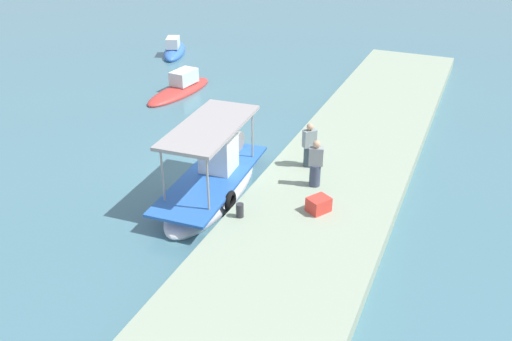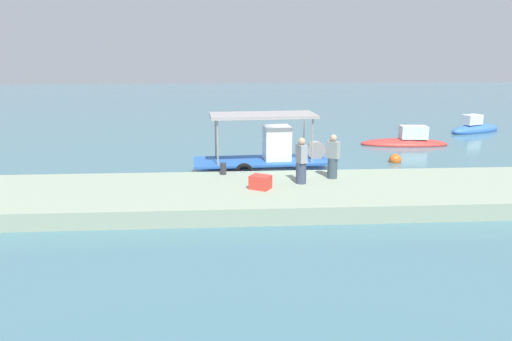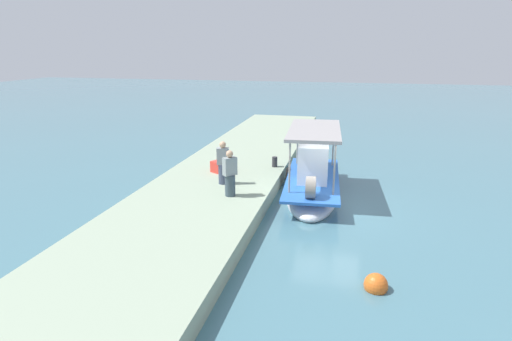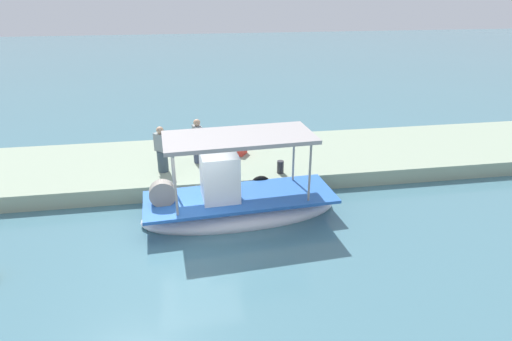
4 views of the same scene
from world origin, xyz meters
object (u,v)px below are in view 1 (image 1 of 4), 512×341
(main_fishing_boat, at_px, (213,181))
(fisherman_by_crate, at_px, (316,165))
(fisherman_near_bollard, at_px, (309,147))
(mooring_bollard, at_px, (240,210))
(cargo_crate, at_px, (319,204))
(marker_buoy, at_px, (236,117))
(moored_boat_near, at_px, (174,50))
(moored_boat_mid, at_px, (180,89))

(main_fishing_boat, relative_size, fisherman_by_crate, 3.71)
(main_fishing_boat, relative_size, fisherman_near_bollard, 3.73)
(mooring_bollard, relative_size, cargo_crate, 0.68)
(mooring_bollard, relative_size, marker_buoy, 0.77)
(marker_buoy, distance_m, moored_boat_near, 11.98)
(main_fishing_boat, bearing_deg, cargo_crate, -97.08)
(main_fishing_boat, height_order, fisherman_near_bollard, main_fishing_boat)
(fisherman_near_bollard, xyz_separation_m, marker_buoy, (4.25, 5.01, -1.23))
(main_fishing_boat, bearing_deg, fisherman_by_crate, -73.03)
(moored_boat_near, bearing_deg, mooring_bollard, -143.00)
(fisherman_by_crate, relative_size, moored_boat_mid, 0.33)
(moored_boat_near, xyz_separation_m, moored_boat_mid, (-6.28, -4.17, -0.06))
(cargo_crate, xyz_separation_m, marker_buoy, (7.11, 6.31, -0.70))
(cargo_crate, distance_m, moored_boat_mid, 14.13)
(mooring_bollard, distance_m, moored_boat_near, 21.09)
(main_fishing_boat, height_order, moored_boat_near, main_fishing_boat)
(main_fishing_boat, relative_size, mooring_bollard, 13.78)
(fisherman_by_crate, xyz_separation_m, marker_buoy, (5.56, 5.68, -1.23))
(cargo_crate, bearing_deg, moored_boat_mid, 49.11)
(cargo_crate, bearing_deg, mooring_bollard, 121.16)
(fisherman_by_crate, xyz_separation_m, moored_boat_mid, (7.69, 10.04, -1.17))
(fisherman_near_bollard, xyz_separation_m, mooring_bollard, (-4.17, 0.86, -0.54))
(main_fishing_boat, distance_m, mooring_bollard, 2.64)
(mooring_bollard, bearing_deg, main_fishing_boat, 46.28)
(mooring_bollard, bearing_deg, fisherman_by_crate, -28.12)
(fisherman_by_crate, height_order, moored_boat_near, fisherman_by_crate)
(main_fishing_boat, height_order, fisherman_by_crate, main_fishing_boat)
(marker_buoy, bearing_deg, main_fishing_boat, -161.16)
(fisherman_by_crate, distance_m, mooring_bollard, 3.29)
(main_fishing_boat, height_order, marker_buoy, main_fishing_boat)
(moored_boat_near, relative_size, moored_boat_mid, 0.85)
(moored_boat_mid, bearing_deg, moored_boat_near, 33.60)
(marker_buoy, relative_size, moored_boat_near, 0.14)
(fisherman_by_crate, height_order, mooring_bollard, fisherman_by_crate)
(fisherman_by_crate, bearing_deg, moored_boat_near, 45.48)
(main_fishing_boat, distance_m, moored_boat_near, 18.50)
(main_fishing_boat, distance_m, cargo_crate, 4.10)
(moored_boat_near, bearing_deg, marker_buoy, -134.59)
(mooring_bollard, relative_size, moored_boat_near, 0.11)
(main_fishing_boat, xyz_separation_m, mooring_bollard, (-1.81, -1.90, 0.31))
(fisherman_by_crate, relative_size, cargo_crate, 2.52)
(main_fishing_boat, distance_m, fisherman_near_bollard, 3.72)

